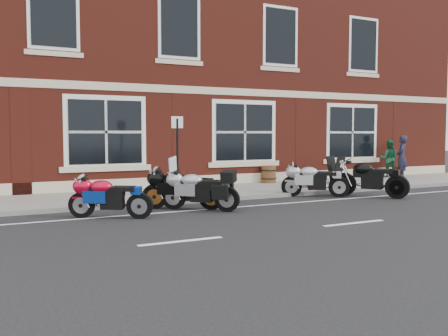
# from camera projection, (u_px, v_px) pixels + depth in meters

# --- Properties ---
(ground) EXTENTS (80.00, 80.00, 0.00)m
(ground) POSITION_uv_depth(u_px,v_px,m) (278.00, 205.00, 13.39)
(ground) COLOR black
(ground) RESTS_ON ground
(sidewalk) EXTENTS (30.00, 3.00, 0.12)m
(sidewalk) POSITION_uv_depth(u_px,v_px,m) (227.00, 191.00, 16.05)
(sidewalk) COLOR slate
(sidewalk) RESTS_ON ground
(kerb) EXTENTS (30.00, 0.16, 0.12)m
(kerb) POSITION_uv_depth(u_px,v_px,m) (251.00, 197.00, 14.65)
(kerb) COLOR slate
(kerb) RESTS_ON ground
(pub_building) EXTENTS (24.00, 12.00, 12.00)m
(pub_building) POSITION_uv_depth(u_px,v_px,m) (150.00, 42.00, 22.31)
(pub_building) COLOR maroon
(pub_building) RESTS_ON ground
(moto_touring_silver) EXTENTS (1.57, 1.50, 1.34)m
(moto_touring_silver) POSITION_uv_depth(u_px,v_px,m) (198.00, 189.00, 12.49)
(moto_touring_silver) COLOR black
(moto_touring_silver) RESTS_ON ground
(moto_sport_red) EXTENTS (1.72, 1.14, 0.88)m
(moto_sport_red) POSITION_uv_depth(u_px,v_px,m) (109.00, 196.00, 11.33)
(moto_sport_red) COLOR black
(moto_sport_red) RESTS_ON ground
(moto_sport_black) EXTENTS (1.83, 1.28, 0.95)m
(moto_sport_black) POSITION_uv_depth(u_px,v_px,m) (182.00, 188.00, 12.70)
(moto_sport_black) COLOR black
(moto_sport_black) RESTS_ON ground
(moto_sport_silver) EXTENTS (1.77, 1.25, 0.92)m
(moto_sport_silver) POSITION_uv_depth(u_px,v_px,m) (314.00, 179.00, 15.15)
(moto_sport_silver) COLOR black
(moto_sport_silver) RESTS_ON ground
(moto_naked_black) EXTENTS (1.28, 2.05, 1.03)m
(moto_naked_black) POSITION_uv_depth(u_px,v_px,m) (369.00, 177.00, 15.16)
(moto_naked_black) COLOR black
(moto_naked_black) RESTS_ON ground
(pedestrian_left) EXTENTS (0.75, 0.72, 1.73)m
(pedestrian_left) POSITION_uv_depth(u_px,v_px,m) (402.00, 157.00, 20.06)
(pedestrian_left) COLOR #1A1B30
(pedestrian_left) RESTS_ON sidewalk
(pedestrian_right) EXTENTS (0.94, 0.92, 1.53)m
(pedestrian_right) POSITION_uv_depth(u_px,v_px,m) (389.00, 158.00, 20.65)
(pedestrian_right) COLOR #164D2D
(pedestrian_right) RESTS_ON sidewalk
(a_board_sign) EXTENTS (0.70, 0.59, 0.99)m
(a_board_sign) POSITION_uv_depth(u_px,v_px,m) (335.00, 170.00, 18.12)
(a_board_sign) COLOR black
(a_board_sign) RESTS_ON sidewalk
(barrel_planter) EXTENTS (0.56, 0.56, 0.63)m
(barrel_planter) POSITION_uv_depth(u_px,v_px,m) (269.00, 174.00, 18.27)
(barrel_planter) COLOR #4B3514
(barrel_planter) RESTS_ON sidewalk
(parking_sign) EXTENTS (0.32, 0.07, 2.27)m
(parking_sign) POSITION_uv_depth(u_px,v_px,m) (177.00, 151.00, 13.71)
(parking_sign) COLOR black
(parking_sign) RESTS_ON sidewalk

